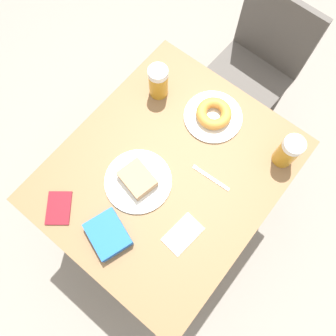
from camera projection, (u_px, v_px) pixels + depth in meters
name	position (u px, v px, depth m)	size (l,w,h in m)	color
ground_plane	(168.00, 209.00, 1.95)	(8.00, 8.00, 0.00)	gray
table	(168.00, 175.00, 1.33)	(0.80, 0.95, 0.73)	olive
chair	(258.00, 61.00, 1.68)	(0.41, 0.41, 0.85)	#514C47
plate_with_cake	(138.00, 180.00, 1.23)	(0.26, 0.26, 0.05)	white
plate_with_donut	(214.00, 115.00, 1.32)	(0.24, 0.24, 0.05)	white
beer_mug_left	(288.00, 151.00, 1.21)	(0.08, 0.08, 0.15)	#C68C23
beer_mug_center	(158.00, 82.00, 1.31)	(0.08, 0.08, 0.15)	#C68C23
napkin_folded	(183.00, 234.00, 1.18)	(0.10, 0.15, 0.00)	white
fork	(211.00, 178.00, 1.25)	(0.16, 0.02, 0.00)	silver
passport_near_edge	(59.00, 208.00, 1.21)	(0.15, 0.15, 0.01)	maroon
blue_pouch	(108.00, 234.00, 1.16)	(0.18, 0.16, 0.05)	blue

